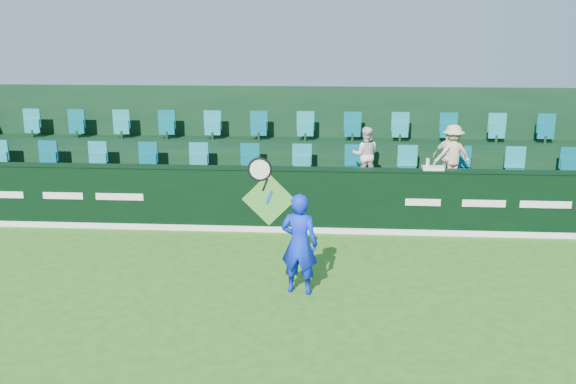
# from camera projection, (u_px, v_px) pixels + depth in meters

# --- Properties ---
(ground) EXTENTS (60.00, 60.00, 0.00)m
(ground) POSITION_uv_depth(u_px,v_px,m) (243.00, 315.00, 9.45)
(ground) COLOR #266C19
(ground) RESTS_ON ground
(sponsor_hoarding) EXTENTS (16.00, 0.25, 1.35)m
(sponsor_hoarding) POSITION_uv_depth(u_px,v_px,m) (269.00, 199.00, 13.14)
(sponsor_hoarding) COLOR black
(sponsor_hoarding) RESTS_ON ground
(stand_tier_front) EXTENTS (16.00, 2.00, 0.80)m
(stand_tier_front) POSITION_uv_depth(u_px,v_px,m) (274.00, 198.00, 14.27)
(stand_tier_front) COLOR black
(stand_tier_front) RESTS_ON ground
(stand_tier_back) EXTENTS (16.00, 1.80, 1.30)m
(stand_tier_back) POSITION_uv_depth(u_px,v_px,m) (281.00, 169.00, 16.04)
(stand_tier_back) COLOR black
(stand_tier_back) RESTS_ON ground
(stand_rear) EXTENTS (16.00, 4.10, 2.60)m
(stand_rear) POSITION_uv_depth(u_px,v_px,m) (282.00, 143.00, 16.33)
(stand_rear) COLOR black
(stand_rear) RESTS_ON ground
(seat_row_front) EXTENTS (13.50, 0.50, 0.60)m
(seat_row_front) POSITION_uv_depth(u_px,v_px,m) (276.00, 164.00, 14.48)
(seat_row_front) COLOR teal
(seat_row_front) RESTS_ON stand_tier_front
(seat_row_back) EXTENTS (13.50, 0.50, 0.60)m
(seat_row_back) POSITION_uv_depth(u_px,v_px,m) (282.00, 129.00, 16.09)
(seat_row_back) COLOR teal
(seat_row_back) RESTS_ON stand_tier_back
(tennis_player) EXTENTS (1.17, 0.51, 2.27)m
(tennis_player) POSITION_uv_depth(u_px,v_px,m) (299.00, 243.00, 10.04)
(tennis_player) COLOR #0C26DA
(tennis_player) RESTS_ON ground
(spectator_left) EXTENTS (0.60, 0.47, 1.22)m
(spectator_left) POSITION_uv_depth(u_px,v_px,m) (365.00, 155.00, 13.90)
(spectator_left) COLOR silver
(spectator_left) RESTS_ON stand_tier_front
(spectator_middle) EXTENTS (0.74, 0.54, 1.17)m
(spectator_middle) POSITION_uv_depth(u_px,v_px,m) (449.00, 157.00, 13.79)
(spectator_middle) COLOR white
(spectator_middle) RESTS_ON stand_tier_front
(spectator_right) EXTENTS (0.92, 0.67, 1.28)m
(spectator_right) POSITION_uv_depth(u_px,v_px,m) (452.00, 154.00, 13.77)
(spectator_right) COLOR beige
(spectator_right) RESTS_ON stand_tier_front
(towel) EXTENTS (0.41, 0.27, 0.06)m
(towel) POSITION_uv_depth(u_px,v_px,m) (433.00, 168.00, 12.74)
(towel) COLOR silver
(towel) RESTS_ON sponsor_hoarding
(drinks_bottle) EXTENTS (0.07, 0.07, 0.23)m
(drinks_bottle) POSITION_uv_depth(u_px,v_px,m) (428.00, 164.00, 12.73)
(drinks_bottle) COLOR silver
(drinks_bottle) RESTS_ON sponsor_hoarding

